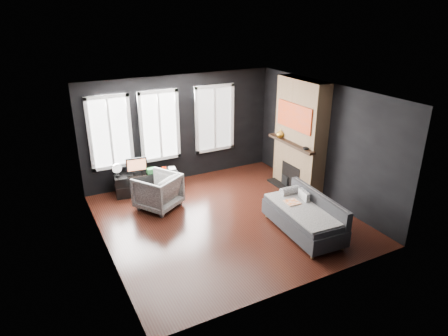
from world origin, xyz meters
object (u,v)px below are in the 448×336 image
sofa (303,215)px  armchair (158,190)px  media_console (146,182)px  monitor (136,165)px  mantel_vase (280,133)px  mug (164,169)px  book (168,165)px

sofa → armchair: armchair is taller
media_console → monitor: bearing=178.7°
mantel_vase → mug: bearing=161.4°
armchair → mantel_vase: 3.28m
mug → monitor: bearing=165.1°
monitor → mug: 0.66m
monitor → mantel_vase: mantel_vase is taller
media_console → book: size_ratio=6.60×
sofa → armchair: 3.22m
armchair → media_console: armchair is taller
armchair → book: (0.57, 0.86, 0.19)m
mug → book: (0.14, 0.08, 0.05)m
mug → book: 0.17m
armchair → book: size_ratio=3.85×
armchair → monitor: (-0.19, 0.95, 0.30)m
mug → sofa: bearing=-60.6°
armchair → media_console: size_ratio=0.58×
sofa → media_console: size_ratio=1.24×
sofa → monitor: size_ratio=3.69×
mug → media_console: bearing=162.0°
sofa → armchair: size_ratio=2.13×
mantel_vase → sofa: bearing=-113.1°
monitor → book: bearing=-0.2°
armchair → book: 1.05m
sofa → book: 3.61m
mug → book: book is taller
sofa → mug: bearing=123.2°
mug → mantel_vase: size_ratio=0.61×
sofa → mantel_vase: 2.59m
media_console → mantel_vase: size_ratio=7.50×
monitor → book: size_ratio=2.22×
book → mug: bearing=-150.9°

